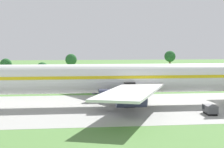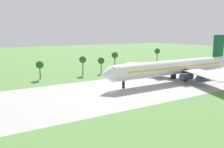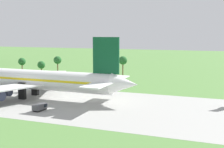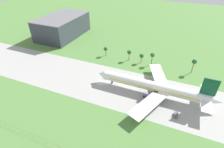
{
  "view_description": "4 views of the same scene",
  "coord_description": "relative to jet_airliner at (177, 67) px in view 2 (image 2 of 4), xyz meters",
  "views": [
    {
      "loc": [
        23.2,
        -88.0,
        13.48
      ],
      "look_at": [
        35.51,
        1.93,
        7.16
      ],
      "focal_mm": 65.0,
      "sensor_mm": 36.0,
      "label": 1
    },
    {
      "loc": [
        -48.87,
        -76.66,
        22.06
      ],
      "look_at": [
        1.82,
        1.93,
        6.16
      ],
      "focal_mm": 40.0,
      "sensor_mm": 36.0,
      "label": 2
    },
    {
      "loc": [
        103.22,
        -84.41,
        21.87
      ],
      "look_at": [
        69.21,
        1.93,
        9.41
      ],
      "focal_mm": 50.0,
      "sensor_mm": 36.0,
      "label": 3
    },
    {
      "loc": [
        45.97,
        -90.92,
        76.81
      ],
      "look_at": [
        5.87,
        5.0,
        6.0
      ],
      "focal_mm": 28.0,
      "sensor_mm": 36.0,
      "label": 4
    }
  ],
  "objects": [
    {
      "name": "ground_plane",
      "position": [
        -37.31,
        -1.93,
        -6.1
      ],
      "size": [
        600.0,
        600.0,
        0.0
      ],
      "primitive_type": "plane",
      "color": "#517F3D"
    },
    {
      "name": "taxiway_strip",
      "position": [
        -37.31,
        -1.93,
        -6.09
      ],
      "size": [
        320.0,
        44.0,
        0.02
      ],
      "color": "#9E9E99",
      "rests_on": "ground_plane"
    },
    {
      "name": "jet_airliner",
      "position": [
        0.0,
        0.0,
        0.0
      ],
      "size": [
        80.71,
        62.73,
        20.46
      ],
      "color": "white",
      "rests_on": "ground_plane"
    },
    {
      "name": "palm_tree_row",
      "position": [
        -17.3,
        37.14,
        1.8
      ],
      "size": [
        77.7,
        3.6,
        11.89
      ],
      "color": "brown",
      "rests_on": "ground_plane"
    }
  ]
}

